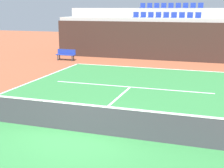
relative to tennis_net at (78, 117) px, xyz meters
The scene contains 12 objects.
ground_plane 0.51m from the tennis_net, ahead, with size 80.00×80.00×0.00m, color brown.
court_surface 0.50m from the tennis_net, ahead, with size 11.00×24.00×0.01m, color #2D7238.
baseline_far 11.96m from the tennis_net, 90.00° to the left, with size 11.00×0.10×0.00m, color white.
service_line_far 6.42m from the tennis_net, 90.00° to the left, with size 8.26×0.10×0.00m, color white.
centre_service_line 3.24m from the tennis_net, 90.00° to the left, with size 0.10×6.40×0.00m, color white.
back_wall 15.56m from the tennis_net, 90.00° to the left, with size 17.39×0.30×2.91m, color black.
stands_tier_lower 16.92m from the tennis_net, 90.00° to the left, with size 17.39×2.40×3.18m, color #9E9E99.
stands_tier_upper 19.34m from the tennis_net, 90.00° to the left, with size 17.39×2.40×3.93m, color #9E9E99.
seating_row_lower 17.21m from the tennis_net, 90.00° to the left, with size 5.38×0.44×0.44m.
seating_row_upper 19.70m from the tennis_net, 90.00° to the left, with size 5.38×0.44×0.44m.
tennis_net is the anchor object (origin of this frame).
player_bench 14.83m from the tennis_net, 117.89° to the left, with size 1.50×0.40×0.85m.
Camera 1 is at (4.13, -8.98, 3.96)m, focal length 51.48 mm.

